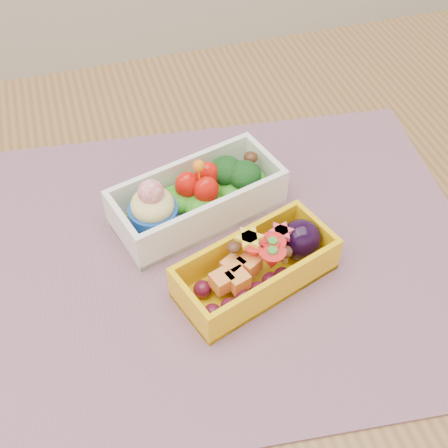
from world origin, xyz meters
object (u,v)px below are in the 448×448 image
object	(u,v)px
bento_white	(197,197)
placemat	(218,254)
table	(231,311)
bento_yellow	(259,266)

from	to	relation	value
bento_white	placemat	bearing A→B (deg)	-99.80
table	bento_yellow	world-z (taller)	bento_yellow
table	bento_white	xyz separation A→B (m)	(-0.02, 0.07, 0.13)
table	placemat	xyz separation A→B (m)	(-0.01, 0.01, 0.10)
placemat	bento_white	distance (m)	0.07
table	placemat	size ratio (longest dim) A/B	2.24
table	bento_white	size ratio (longest dim) A/B	6.10
bento_yellow	table	bearing A→B (deg)	94.45
table	bento_yellow	distance (m)	0.13
placemat	table	bearing A→B (deg)	-30.15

